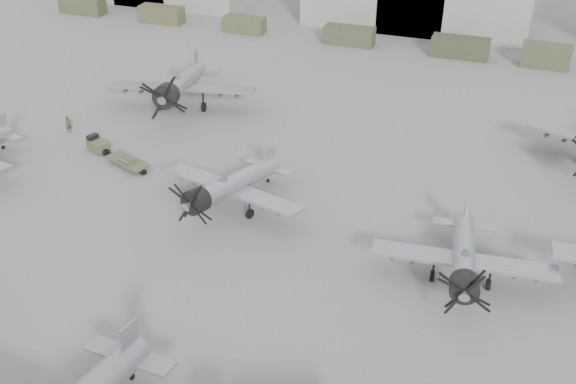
% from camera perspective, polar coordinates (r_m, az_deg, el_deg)
% --- Properties ---
extents(ground, '(220.00, 220.00, 0.00)m').
position_cam_1_polar(ground, '(36.53, -6.38, -12.77)').
color(ground, slate).
rests_on(ground, ground).
extents(support_truck_0, '(6.30, 2.20, 2.25)m').
position_cam_1_polar(support_truck_0, '(95.27, -17.81, 15.53)').
color(support_truck_0, '#40412B').
rests_on(support_truck_0, ground).
extents(support_truck_1, '(5.86, 2.20, 2.16)m').
position_cam_1_polar(support_truck_1, '(88.61, -11.17, 15.23)').
color(support_truck_1, '#47472F').
rests_on(support_truck_1, ground).
extents(support_truck_2, '(5.18, 2.20, 1.96)m').
position_cam_1_polar(support_truck_2, '(83.42, -3.88, 14.64)').
color(support_truck_2, '#44472E').
rests_on(support_truck_2, ground).
extents(support_truck_3, '(5.98, 2.20, 2.14)m').
position_cam_1_polar(support_truck_3, '(79.15, 5.47, 13.68)').
color(support_truck_3, '#3B412B').
rests_on(support_truck_3, ground).
extents(support_truck_4, '(6.45, 2.20, 2.28)m').
position_cam_1_polar(support_truck_4, '(77.12, 15.05, 12.31)').
color(support_truck_4, '#373824').
rests_on(support_truck_4, ground).
extents(support_truck_5, '(5.08, 2.20, 2.55)m').
position_cam_1_polar(support_truck_5, '(76.96, 21.94, 11.17)').
color(support_truck_5, '#41432B').
rests_on(support_truck_5, ground).
extents(aircraft_mid_1, '(11.48, 10.34, 4.57)m').
position_cam_1_polar(aircraft_mid_1, '(45.32, -5.32, 0.50)').
color(aircraft_mid_1, '#94969C').
rests_on(aircraft_mid_1, ground).
extents(aircraft_mid_2, '(11.15, 10.03, 4.44)m').
position_cam_1_polar(aircraft_mid_2, '(39.77, 15.38, -5.77)').
color(aircraft_mid_2, '#92949A').
rests_on(aircraft_mid_2, ground).
extents(aircraft_far_0, '(14.18, 12.77, 5.64)m').
position_cam_1_polar(aircraft_far_0, '(61.25, -9.63, 9.34)').
color(aircraft_far_0, gray).
rests_on(aircraft_far_0, ground).
extents(tug_trailer, '(6.87, 3.64, 1.38)m').
position_cam_1_polar(tug_trailer, '(54.97, -15.62, 3.49)').
color(tug_trailer, '#464B31').
rests_on(tug_trailer, ground).
extents(ground_crew, '(0.55, 0.67, 1.58)m').
position_cam_1_polar(ground_crew, '(60.11, -18.93, 5.72)').
color(ground_crew, '#363B26').
rests_on(ground_crew, ground).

